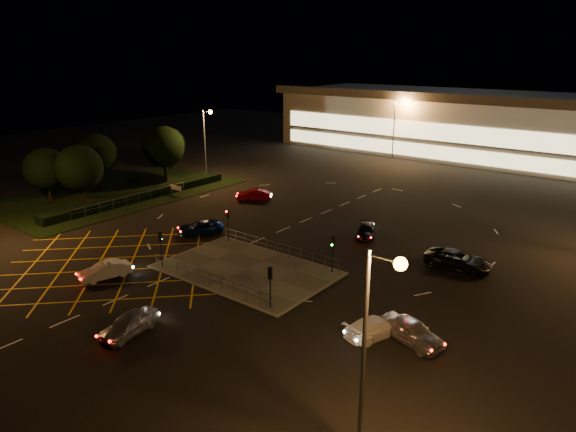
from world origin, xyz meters
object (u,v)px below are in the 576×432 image
Objects in this scene: signal_nw at (228,219)px; car_near_silver at (129,324)px; signal_se at (270,279)px; signal_ne at (333,247)px; car_east_grey at (458,260)px; car_approach_white at (376,327)px; car_left_blue at (200,227)px; car_queue_white at (105,270)px; car_circ_red at (254,195)px; signal_sw at (161,242)px; car_far_dkgrey at (366,231)px; car_right_silver at (412,331)px.

signal_nw is 17.69m from car_near_silver.
signal_ne is (0.00, 7.99, 0.00)m from signal_se.
car_approach_white is at bearing 174.71° from car_east_grey.
signal_se is 0.68× the size of car_left_blue.
car_circ_red is (-5.75, 24.64, 0.03)m from car_queue_white.
car_near_silver is at bearing -9.82° from car_circ_red.
signal_ne is 17.09m from car_near_silver.
signal_ne is at bearing -146.35° from signal_sw.
car_circ_red reaches higher than car_approach_white.
signal_sw is at bearing 80.61° from car_queue_white.
signal_se is 14.41m from signal_nw.
signal_ne is 23.40m from car_circ_red.
car_far_dkgrey is 19.47m from car_right_silver.
signal_sw is 1.00× the size of signal_ne.
signal_ne reaches higher than car_approach_white.
car_approach_white is (7.69, 1.45, -1.72)m from signal_se.
car_far_dkgrey is (-2.22, 9.47, -1.75)m from signal_ne.
car_approach_white is (19.69, -6.54, -1.72)m from signal_nw.
car_queue_white is 24.65m from car_far_dkgrey.
signal_nw is 0.70× the size of car_approach_white.
car_near_silver is 16.06m from car_approach_white.
signal_ne is (12.00, 0.00, 0.00)m from signal_nw.
car_right_silver is at bearing 30.79° from car_queue_white.
car_east_grey is (27.63, -5.13, 0.08)m from car_circ_red.
car_near_silver is 32.18m from car_circ_red.
car_east_grey is at bearing 53.91° from car_near_silver.
car_left_blue is (-15.94, 7.94, -1.73)m from signal_se.
car_left_blue is 26.41m from car_right_silver.
signal_nw is 0.74× the size of car_far_dkgrey.
signal_sw is at bearing 122.73° from car_near_silver.
signal_sw is 0.69× the size of car_right_silver.
signal_sw is at bearing -16.10° from car_circ_red.
signal_se is 9.83m from car_near_silver.
car_queue_white is (-13.98, -12.19, -1.70)m from signal_ne.
signal_se is at bearing 119.71° from car_right_silver.
car_left_blue is 1.08× the size of car_far_dkgrey.
car_east_grey is (19.90, 7.32, -1.59)m from signal_nw.
car_far_dkgrey is (13.72, 9.52, -0.02)m from car_left_blue.
car_approach_white is (19.69, 1.45, -1.72)m from signal_sw.
car_far_dkgrey is at bearing 63.88° from car_left_blue.
car_approach_white reaches higher than car_left_blue.
signal_ne is at bearing 56.93° from car_queue_white.
signal_sw is at bearing -90.00° from signal_nw.
signal_ne is 10.89m from car_east_grey.
signal_nw is at bearing -4.98° from car_circ_red.
signal_sw is 7.99m from signal_nw.
car_far_dkgrey is (11.76, 21.66, -0.05)m from car_queue_white.
car_east_grey is at bearing -38.22° from car_far_dkgrey.
signal_se and signal_ne have the same top height.
signal_ne is 0.56× the size of car_east_grey.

